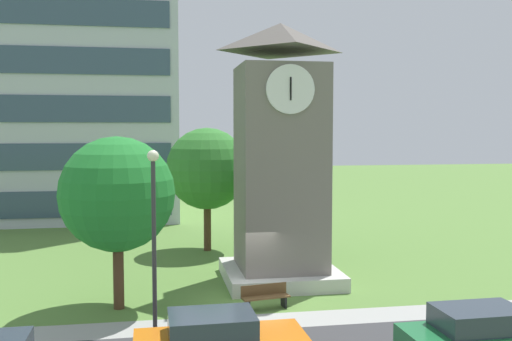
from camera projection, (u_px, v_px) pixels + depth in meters
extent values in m
plane|color=#567F38|center=(251.00, 303.00, 22.03)|extent=(160.00, 160.00, 0.00)
cube|color=#9E9E99|center=(261.00, 321.00, 19.89)|extent=(120.00, 1.60, 0.01)
cube|color=#B7BCC6|center=(79.00, 48.00, 43.54)|extent=(14.45, 11.13, 25.60)
cube|color=#384C60|center=(72.00, 204.00, 38.82)|extent=(13.29, 0.10, 1.80)
cube|color=#384C60|center=(71.00, 157.00, 38.59)|extent=(13.29, 0.10, 1.80)
cube|color=#384C60|center=(70.00, 109.00, 38.37)|extent=(13.29, 0.10, 1.80)
cube|color=#384C60|center=(69.00, 60.00, 38.14)|extent=(13.29, 0.10, 1.80)
cube|color=#384C60|center=(68.00, 11.00, 37.91)|extent=(13.29, 0.10, 1.80)
cube|color=slate|center=(280.00, 175.00, 24.92)|extent=(3.59, 3.59, 9.35)
cube|color=beige|center=(280.00, 274.00, 25.24)|extent=(4.84, 4.84, 0.60)
pyramid|color=#5D5751|center=(281.00, 37.00, 24.50)|extent=(3.95, 3.95, 1.20)
cylinder|color=white|center=(290.00, 89.00, 22.85)|extent=(1.97, 0.12, 1.97)
cylinder|color=white|center=(322.00, 93.00, 24.99)|extent=(0.12, 1.97, 1.97)
cube|color=black|center=(291.00, 84.00, 22.77)|extent=(0.08, 0.07, 0.59)
cube|color=black|center=(291.00, 89.00, 22.77)|extent=(0.06, 0.04, 0.89)
cube|color=brown|center=(266.00, 297.00, 21.24)|extent=(1.86, 0.78, 0.06)
cube|color=brown|center=(264.00, 289.00, 21.43)|extent=(1.78, 0.36, 0.40)
cube|color=black|center=(247.00, 305.00, 21.01)|extent=(0.15, 0.44, 0.45)
cube|color=black|center=(284.00, 301.00, 21.50)|extent=(0.15, 0.44, 0.45)
cylinder|color=#333338|center=(154.00, 252.00, 17.91)|extent=(0.14, 0.14, 5.64)
sphere|color=#F2EFCC|center=(153.00, 156.00, 17.70)|extent=(0.36, 0.36, 0.36)
cylinder|color=#513823|center=(279.00, 236.00, 29.52)|extent=(0.39, 0.39, 2.38)
sphere|color=#247C2D|center=(279.00, 191.00, 29.36)|extent=(3.20, 3.20, 3.20)
cylinder|color=#513823|center=(118.00, 271.00, 21.25)|extent=(0.39, 0.39, 2.80)
sphere|color=#207B2D|center=(117.00, 194.00, 21.05)|extent=(4.22, 4.22, 4.22)
cylinder|color=#513823|center=(207.00, 224.00, 31.50)|extent=(0.40, 0.40, 2.95)
sphere|color=#317C2D|center=(207.00, 169.00, 31.28)|extent=(4.44, 4.44, 4.44)
cube|color=#2D3842|center=(212.00, 325.00, 15.48)|extent=(2.34, 1.70, 0.60)
cube|color=#2D3842|center=(479.00, 318.00, 15.98)|extent=(2.39, 1.64, 0.60)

